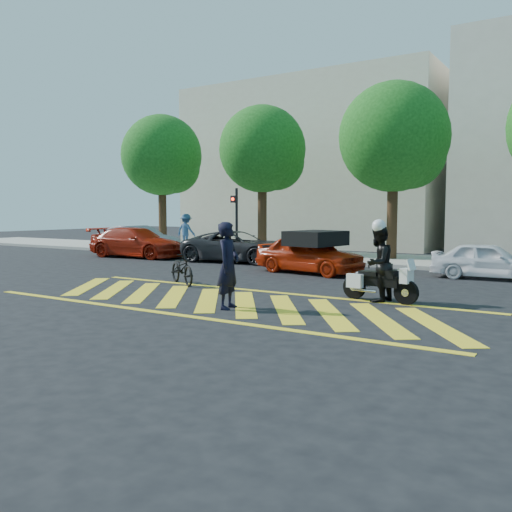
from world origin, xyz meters
The scene contains 18 objects.
ground centered at (0.00, 0.00, 0.00)m, with size 90.00×90.00×0.00m, color black.
sidewalk centered at (0.00, 12.00, 0.07)m, with size 60.00×5.00×0.15m, color #9E998E.
crosswalk centered at (-0.04, 0.00, 0.00)m, with size 12.33×4.00×0.01m.
building_left centered at (-8.00, 21.00, 5.00)m, with size 16.00×8.00×10.00m, color beige.
tree_far_left centered at (-12.87, 12.06, 5.05)m, with size 4.40×4.40×7.41m.
tree_left centered at (-6.37, 12.06, 4.99)m, with size 4.20×4.20×7.26m.
tree_center centered at (0.13, 12.06, 5.10)m, with size 4.60×4.60×7.56m.
signal_pole centered at (-6.50, 9.74, 1.92)m, with size 0.28×0.43×3.20m.
officer_bike centered at (0.53, -0.71, 0.97)m, with size 0.71×0.47×1.95m, color black.
bicycle centered at (-2.97, 1.83, 0.47)m, with size 0.63×1.79×0.94m, color black.
police_motorcycle centered at (3.04, 2.00, 0.47)m, with size 1.96×0.70×0.86m.
officer_moto centered at (3.03, 2.00, 0.92)m, with size 0.89×0.69×1.84m, color black.
red_convertible centered at (-1.07, 6.40, 0.68)m, with size 1.60×3.98×1.36m, color #AD2108.
parked_far_left centered at (-11.50, 8.60, 0.73)m, with size 1.54×4.40×1.45m, color #95969C.
parked_left centered at (-10.80, 7.80, 0.70)m, with size 1.96×4.82×1.40m, color #A11A09.
parked_mid_left centered at (-5.50, 8.39, 0.66)m, with size 2.20×4.77×1.32m, color black.
parked_mid_right centered at (4.50, 8.06, 0.59)m, with size 1.40×3.48×1.18m, color white.
pedestrian_left centered at (-12.21, 13.05, 1.07)m, with size 1.19×0.69×1.85m, color #2D4F7C.
Camera 1 is at (7.53, -10.51, 2.21)m, focal length 38.00 mm.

